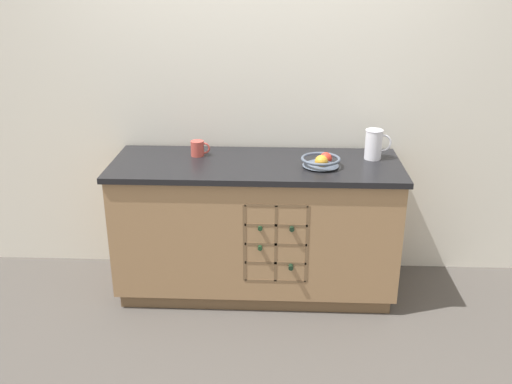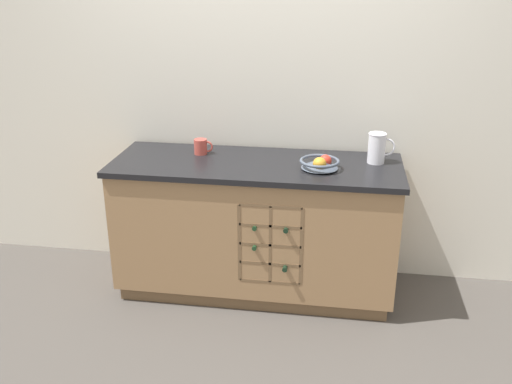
{
  "view_description": "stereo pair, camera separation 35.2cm",
  "coord_description": "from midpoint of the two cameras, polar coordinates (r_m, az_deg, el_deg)",
  "views": [
    {
      "loc": [
        0.15,
        -3.31,
        2.0
      ],
      "look_at": [
        0.0,
        0.0,
        0.69
      ],
      "focal_mm": 40.0,
      "sensor_mm": 36.0,
      "label": 1
    },
    {
      "loc": [
        0.5,
        -3.27,
        2.0
      ],
      "look_at": [
        0.0,
        0.0,
        0.69
      ],
      "focal_mm": 40.0,
      "sensor_mm": 36.0,
      "label": 2
    }
  ],
  "objects": [
    {
      "name": "back_wall",
      "position": [
        3.75,
        3.61,
        10.44
      ],
      "size": [
        4.4,
        0.06,
        2.55
      ],
      "primitive_type": "cube",
      "color": "silver",
      "rests_on": "ground_plane"
    },
    {
      "name": "kitchen_island",
      "position": [
        3.65,
        2.79,
        -3.57
      ],
      "size": [
        1.78,
        0.66,
        0.88
      ],
      "color": "brown",
      "rests_on": "ground_plane"
    },
    {
      "name": "fruit_bowl",
      "position": [
        3.4,
        9.4,
        2.84
      ],
      "size": [
        0.24,
        0.24,
        0.09
      ],
      "color": "#4C5666",
      "rests_on": "kitchen_island"
    },
    {
      "name": "ground_plane",
      "position": [
        3.86,
        2.64,
        -9.57
      ],
      "size": [
        14.0,
        14.0,
        0.0
      ],
      "primitive_type": "plane",
      "color": "#4C4742"
    },
    {
      "name": "white_pitcher",
      "position": [
        3.57,
        14.83,
        4.29
      ],
      "size": [
        0.17,
        0.11,
        0.19
      ],
      "color": "white",
      "rests_on": "kitchen_island"
    },
    {
      "name": "ceramic_mug",
      "position": [
        3.64,
        -2.76,
        4.51
      ],
      "size": [
        0.12,
        0.08,
        0.1
      ],
      "color": "#B7473D",
      "rests_on": "kitchen_island"
    }
  ]
}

